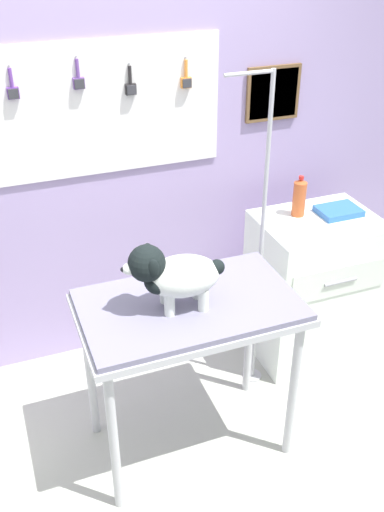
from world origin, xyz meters
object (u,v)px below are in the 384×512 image
Objects in this scene: grooming_arm at (259,255)px; soda_bottle at (299,197)px; cabinet_right at (311,286)px; grooming_table at (189,319)px; dog at (173,274)px.

soda_bottle is (0.36, 0.24, 0.17)m from grooming_arm.
grooming_arm is 0.61m from cabinet_right.
grooming_table is 1.07m from soda_bottle.
cabinet_right is (1.05, 0.48, -0.61)m from dog.
grooming_table is 0.28m from dog.
dog is 1.88× the size of soda_bottle.
cabinet_right is at bearing 17.69° from grooming_arm.
soda_bottle is (-0.09, 0.10, 0.57)m from cabinet_right.
soda_bottle is at bearing 32.65° from grooming_table.
grooming_table is 4.21× the size of soda_bottle.
grooming_arm is 0.46m from soda_bottle.
soda_bottle is (0.88, 0.56, 0.22)m from grooming_table.
dog reaches higher than soda_bottle.
cabinet_right is at bearing -47.57° from soda_bottle.
grooming_arm is (0.52, 0.32, 0.05)m from grooming_table.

